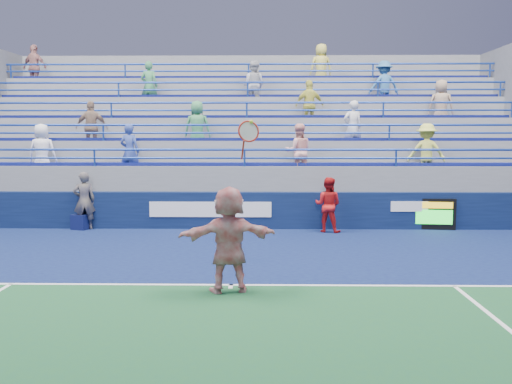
{
  "coord_description": "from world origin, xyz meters",
  "views": [
    {
      "loc": [
        0.64,
        -10.28,
        2.77
      ],
      "look_at": [
        0.42,
        2.5,
        1.5
      ],
      "focal_mm": 40.0,
      "sensor_mm": 36.0,
      "label": 1
    }
  ],
  "objects_px": {
    "serve_speed_board": "(432,214)",
    "tennis_player": "(229,239)",
    "ball_girl": "(328,205)",
    "line_judge": "(84,201)",
    "judge_chair": "(82,221)"
  },
  "relations": [
    {
      "from": "tennis_player",
      "to": "line_judge",
      "type": "bearing_deg",
      "value": 125.19
    },
    {
      "from": "judge_chair",
      "to": "ball_girl",
      "type": "relative_size",
      "value": 0.51
    },
    {
      "from": "serve_speed_board",
      "to": "tennis_player",
      "type": "distance_m",
      "value": 8.77
    },
    {
      "from": "line_judge",
      "to": "ball_girl",
      "type": "distance_m",
      "value": 7.12
    },
    {
      "from": "judge_chair",
      "to": "tennis_player",
      "type": "height_order",
      "value": "tennis_player"
    },
    {
      "from": "serve_speed_board",
      "to": "tennis_player",
      "type": "bearing_deg",
      "value": -129.17
    },
    {
      "from": "tennis_player",
      "to": "line_judge",
      "type": "distance_m",
      "value": 8.14
    },
    {
      "from": "ball_girl",
      "to": "serve_speed_board",
      "type": "bearing_deg",
      "value": -150.8
    },
    {
      "from": "serve_speed_board",
      "to": "ball_girl",
      "type": "height_order",
      "value": "ball_girl"
    },
    {
      "from": "serve_speed_board",
      "to": "line_judge",
      "type": "height_order",
      "value": "line_judge"
    },
    {
      "from": "serve_speed_board",
      "to": "judge_chair",
      "type": "bearing_deg",
      "value": -179.45
    },
    {
      "from": "serve_speed_board",
      "to": "tennis_player",
      "type": "xyz_separation_m",
      "value": [
        -5.53,
        -6.79,
        0.48
      ]
    },
    {
      "from": "judge_chair",
      "to": "tennis_player",
      "type": "bearing_deg",
      "value": -54.33
    },
    {
      "from": "line_judge",
      "to": "serve_speed_board",
      "type": "bearing_deg",
      "value": 165.19
    },
    {
      "from": "tennis_player",
      "to": "line_judge",
      "type": "height_order",
      "value": "tennis_player"
    }
  ]
}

